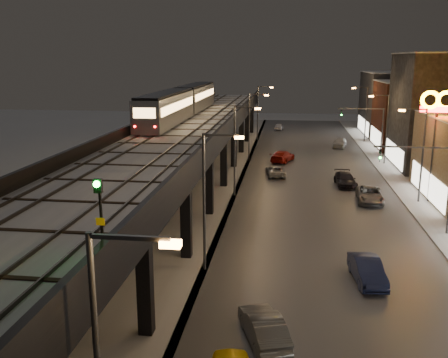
{
  "coord_description": "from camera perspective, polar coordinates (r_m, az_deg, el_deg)",
  "views": [
    {
      "loc": [
        4.42,
        -16.84,
        13.44
      ],
      "look_at": [
        -0.04,
        17.74,
        5.0
      ],
      "focal_mm": 40.0,
      "sensor_mm": 36.0,
      "label": 1
    }
  ],
  "objects": [
    {
      "name": "car_onc_silver",
      "position": [
        32.34,
        16.05,
        -10.08
      ],
      "size": [
        2.02,
        4.64,
        1.48
      ],
      "primitive_type": "imported",
      "rotation": [
        0.0,
        0.0,
        0.1
      ],
      "color": "#131A3B",
      "rests_on": "ground"
    },
    {
      "name": "rail_signal",
      "position": [
        18.11,
        -14.07,
        -2.43
      ],
      "size": [
        0.32,
        0.41,
        2.75
      ],
      "color": "black",
      "rests_on": "viaduct_trackbed"
    },
    {
      "name": "traffic_light_rig_a",
      "position": [
        41.46,
        23.14,
        0.04
      ],
      "size": [
        6.1,
        0.34,
        7.0
      ],
      "color": "#38383A",
      "rests_on": "ground"
    },
    {
      "name": "building_d",
      "position": [
        68.03,
        24.24,
        7.05
      ],
      "size": [
        12.2,
        13.2,
        14.16
      ],
      "color": "#26262A",
      "rests_on": "ground"
    },
    {
      "name": "streetlight_left_2",
      "position": [
        48.78,
        1.55,
        3.92
      ],
      "size": [
        2.57,
        0.28,
        9.0
      ],
      "color": "#38383A",
      "rests_on": "ground"
    },
    {
      "name": "car_near_white",
      "position": [
        25.24,
        4.55,
        -16.63
      ],
      "size": [
        2.95,
        4.8,
        1.49
      ],
      "primitive_type": "imported",
      "rotation": [
        0.0,
        0.0,
        3.47
      ],
      "color": "#535559",
      "rests_on": "ground"
    },
    {
      "name": "streetlight_right_4",
      "position": [
        85.13,
        15.77,
        7.57
      ],
      "size": [
        2.56,
        0.28,
        9.0
      ],
      "color": "#38383A",
      "rests_on": "ground"
    },
    {
      "name": "streetlight_left_3",
      "position": [
        66.53,
        3.14,
        6.5
      ],
      "size": [
        2.57,
        0.28,
        9.0
      ],
      "color": "#38383A",
      "rests_on": "ground"
    },
    {
      "name": "sign_mcdonalds",
      "position": [
        50.28,
        23.18,
        7.13
      ],
      "size": [
        3.16,
        0.6,
        10.61
      ],
      "color": "#38383A",
      "rests_on": "ground"
    },
    {
      "name": "car_onc_white",
      "position": [
        55.19,
        13.7,
        -0.13
      ],
      "size": [
        2.29,
        4.97,
        1.41
      ],
      "primitive_type": "imported",
      "rotation": [
        0.0,
        0.0,
        0.07
      ],
      "color": "black",
      "rests_on": "ground"
    },
    {
      "name": "elevated_viaduct",
      "position": [
        50.4,
        -4.68,
        4.63
      ],
      "size": [
        9.0,
        100.0,
        6.3
      ],
      "color": "black",
      "rests_on": "ground"
    },
    {
      "name": "subway_train",
      "position": [
        62.2,
        -4.72,
        8.81
      ],
      "size": [
        2.8,
        33.7,
        3.35
      ],
      "color": "gray",
      "rests_on": "viaduct_trackbed"
    },
    {
      "name": "viaduct_parapet_streetside",
      "position": [
        49.66,
        0.27,
        5.98
      ],
      "size": [
        0.3,
        100.0,
        1.1
      ],
      "primitive_type": "cube",
      "color": "black",
      "rests_on": "elevated_viaduct"
    },
    {
      "name": "sidewalk_right",
      "position": [
        55.11,
        20.85,
        -1.34
      ],
      "size": [
        4.0,
        120.0,
        0.14
      ],
      "primitive_type": "cube",
      "color": "#9FA1A8",
      "rests_on": "ground"
    },
    {
      "name": "car_far_white",
      "position": [
        96.83,
        6.29,
        5.93
      ],
      "size": [
        1.85,
        3.86,
        1.27
      ],
      "primitive_type": "imported",
      "rotation": [
        0.0,
        0.0,
        3.05
      ],
      "color": "silver",
      "rests_on": "ground"
    },
    {
      "name": "viaduct_parapet_far",
      "position": [
        51.45,
        -9.45,
        6.07
      ],
      "size": [
        0.3,
        100.0,
        1.1
      ],
      "primitive_type": "cube",
      "color": "black",
      "rests_on": "elevated_viaduct"
    },
    {
      "name": "streetlight_left_1",
      "position": [
        31.33,
        -1.81,
        -1.58
      ],
      "size": [
        2.57,
        0.28,
        9.0
      ],
      "color": "#38383A",
      "rests_on": "ground"
    },
    {
      "name": "under_viaduct_pavement",
      "position": [
        54.55,
        -3.89,
        -0.65
      ],
      "size": [
        11.0,
        120.0,
        0.06
      ],
      "primitive_type": "cube",
      "color": "#9FA1A8",
      "rests_on": "ground"
    },
    {
      "name": "viaduct_trackbed",
      "position": [
        50.41,
        -4.68,
        5.52
      ],
      "size": [
        8.4,
        100.0,
        0.32
      ],
      "color": "#B2B7C1",
      "rests_on": "elevated_viaduct"
    },
    {
      "name": "building_e",
      "position": [
        81.66,
        21.34,
        6.81
      ],
      "size": [
        12.2,
        12.2,
        10.16
      ],
      "color": "#542318",
      "rests_on": "ground"
    },
    {
      "name": "traffic_light_rig_b",
      "position": [
        70.35,
        16.72,
        5.73
      ],
      "size": [
        6.1,
        0.34,
        7.0
      ],
      "color": "#38383A",
      "rests_on": "ground"
    },
    {
      "name": "car_mid_dark",
      "position": [
        66.77,
        6.7,
        2.56
      ],
      "size": [
        3.55,
        5.55,
        1.5
      ],
      "primitive_type": "imported",
      "rotation": [
        0.0,
        0.0,
        2.84
      ],
      "color": "maroon",
      "rests_on": "ground"
    },
    {
      "name": "road_surface",
      "position": [
        53.64,
        10.41,
        -1.1
      ],
      "size": [
        17.0,
        120.0,
        0.06
      ],
      "primitive_type": "cube",
      "color": "#46474D",
      "rests_on": "ground"
    },
    {
      "name": "car_onc_dark",
      "position": [
        49.67,
        16.33,
        -1.81
      ],
      "size": [
        2.65,
        5.22,
        1.42
      ],
      "primitive_type": "imported",
      "rotation": [
        0.0,
        0.0,
        -0.06
      ],
      "color": "slate",
      "rests_on": "ground"
    },
    {
      "name": "building_f",
      "position": [
        95.21,
        19.4,
        8.11
      ],
      "size": [
        12.2,
        16.2,
        11.16
      ],
      "color": "#27272A",
      "rests_on": "ground"
    },
    {
      "name": "streetlight_right_2",
      "position": [
        50.07,
        21.51,
        3.23
      ],
      "size": [
        2.56,
        0.28,
        9.0
      ],
      "color": "#38383A",
      "rests_on": "ground"
    },
    {
      "name": "streetlight_left_4",
      "position": [
        84.38,
        4.07,
        7.99
      ],
      "size": [
        2.57,
        0.28,
        9.0
      ],
      "color": "#38383A",
      "rests_on": "ground"
    },
    {
      "name": "car_onc_red",
      "position": [
        79.33,
        13.09,
        4.06
      ],
      "size": [
        2.64,
        4.72,
        1.52
      ],
      "primitive_type": "imported",
      "rotation": [
        0.0,
        0.0,
        -0.2
      ],
      "color": "#969BA6",
      "rests_on": "ground"
    },
    {
      "name": "car_mid_silver",
      "position": [
        58.61,
        5.91,
        0.89
      ],
      "size": [
        2.64,
        4.66,
        1.23
      ],
      "primitive_type": "imported",
      "rotation": [
        0.0,
        0.0,
        3.28
      ],
      "color": "#969696",
      "rests_on": "ground"
    },
    {
      "name": "streetlight_right_3",
      "position": [
        67.48,
        17.91,
        5.97
      ],
      "size": [
        2.56,
        0.28,
        9.0
      ],
      "color": "#38383A",
      "rests_on": "ground"
    }
  ]
}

